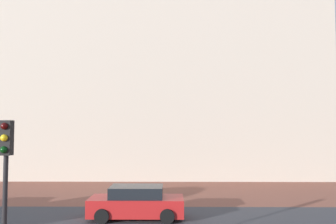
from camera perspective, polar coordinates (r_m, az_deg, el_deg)
ground_plane at (r=15.40m, az=0.33°, el=-18.38°), size 120.00×120.00×0.00m
landmark_building at (r=34.38m, az=-1.55°, el=6.03°), size 28.35×14.85×33.18m
car_red at (r=16.10m, az=-5.35°, el=-15.08°), size 4.31×1.97×1.48m
traffic_light_pole at (r=9.67m, az=-25.85°, el=-8.88°), size 0.28×0.34×4.30m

